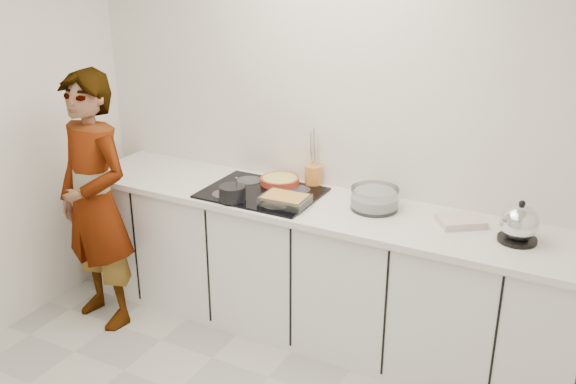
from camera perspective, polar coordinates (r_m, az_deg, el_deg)
The scene contains 12 objects.
wall_back at distance 4.08m, azimuth 4.27°, elevation 5.65°, with size 3.60×0.00×2.60m, color white.
base_cabinets at distance 4.13m, azimuth 2.12°, elevation -7.05°, with size 3.20×0.58×0.87m, color white.
countertop at distance 3.94m, azimuth 2.21°, elevation -1.21°, with size 3.24×0.64×0.04m, color white.
hob at distance 4.06m, azimuth -2.35°, elevation -0.07°, with size 0.72×0.54×0.01m, color black.
tart_dish at distance 4.19m, azimuth -0.72°, elevation 1.05°, with size 0.33×0.33×0.04m.
saucepan at distance 3.93m, azimuth -4.97°, elevation -0.09°, with size 0.21×0.21×0.15m.
baking_dish at distance 3.86m, azimuth -0.27°, elevation -0.66°, with size 0.29×0.22×0.05m.
mixing_bowl at distance 3.85m, azimuth 7.70°, elevation -0.65°, with size 0.37×0.37×0.13m.
tea_towel at distance 3.75m, azimuth 15.11°, elevation -2.52°, with size 0.25×0.18×0.04m, color white.
kettle at distance 3.60m, azimuth 19.86°, elevation -2.72°, with size 0.25×0.25×0.24m.
utensil_crock at distance 4.18m, azimuth 2.25°, elevation 1.46°, with size 0.11×0.11×0.14m, color orange.
cook at distance 4.28m, azimuth -16.79°, elevation -0.88°, with size 0.62×0.41×1.70m, color white.
Camera 1 is at (1.57, -2.00, 2.40)m, focal length 40.00 mm.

